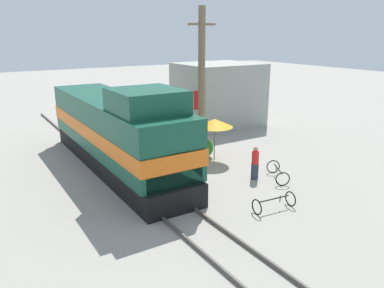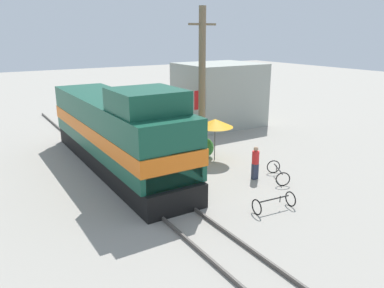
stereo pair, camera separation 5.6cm
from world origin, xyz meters
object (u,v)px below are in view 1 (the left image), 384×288
Objects in this scene: locomotive at (118,132)px; vendor_umbrella at (215,123)px; utility_pole at (201,79)px; bicycle_spare at (274,203)px; person_bystander at (255,162)px; bicycle at (278,172)px; billboard_sign at (206,102)px.

locomotive is 5.19m from vendor_umbrella.
utility_pole is 9.67m from bicycle_spare.
bicycle_spare is at bearing -118.08° from person_bystander.
locomotive is 6.12m from utility_pole.
person_bystander reaches higher than bicycle_spare.
utility_pole is at bearing -8.86° from bicycle_spare.
utility_pole is 4.64× the size of bicycle_spare.
bicycle_spare is at bearing -103.94° from vendor_umbrella.
vendor_umbrella is 6.72m from bicycle_spare.
utility_pole is 6.56m from person_bystander.
vendor_umbrella reaches higher than bicycle.
utility_pole is at bearing -129.10° from billboard_sign.
locomotive is at bearing 136.33° from person_bystander.
locomotive is at bearing -13.31° from bicycle.
billboard_sign is at bearing 24.12° from locomotive.
vendor_umbrella is (-0.65, -2.30, -2.07)m from utility_pole.
person_bystander reaches higher than bicycle.
locomotive is at bearing -171.26° from utility_pole.
vendor_umbrella reaches higher than bicycle_spare.
bicycle_spare is (3.43, -7.72, -1.63)m from locomotive.
vendor_umbrella is 1.31× the size of bicycle_spare.
bicycle reaches higher than bicycle_spare.
billboard_sign is (2.12, 2.60, -1.91)m from utility_pole.
vendor_umbrella is 1.43× the size of person_bystander.
locomotive is at bearing 29.49° from bicycle_spare.
utility_pole reaches higher than bicycle.
vendor_umbrella is at bearing -16.03° from locomotive.
billboard_sign is at bearing 71.55° from person_bystander.
vendor_umbrella is at bearing -119.40° from billboard_sign.
utility_pole is 4.50× the size of bicycle.
vendor_umbrella is at bearing 90.21° from person_bystander.
person_bystander is (-2.75, -8.24, -1.39)m from billboard_sign.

